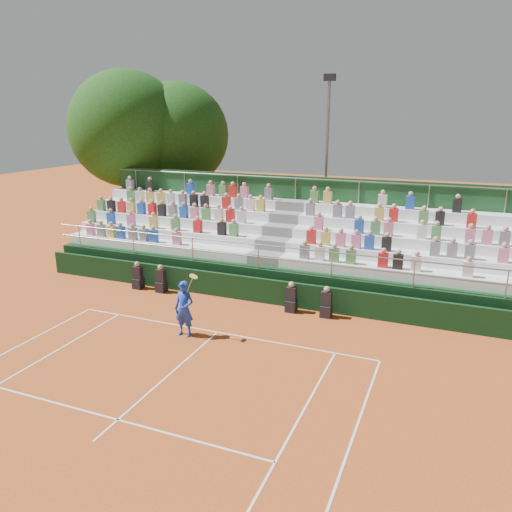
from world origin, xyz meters
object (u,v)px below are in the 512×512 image
at_px(tennis_player, 184,309).
at_px(tree_east, 177,135).
at_px(tree_west, 127,129).
at_px(floodlight_mast, 327,152).

distance_m(tennis_player, tree_east, 16.25).
height_order(tennis_player, tree_east, tree_east).
height_order(tree_west, tree_east, tree_west).
distance_m(tree_east, floodlight_mast, 9.40).
bearing_deg(floodlight_mast, tree_west, -172.84).
xyz_separation_m(tennis_player, tree_east, (-7.97, 13.26, 4.99)).
xyz_separation_m(tree_west, tree_east, (2.19, 1.83, -0.39)).
height_order(tree_east, floodlight_mast, floodlight_mast).
bearing_deg(tree_west, floodlight_mast, 7.16).
bearing_deg(tennis_player, tree_east, 121.01).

